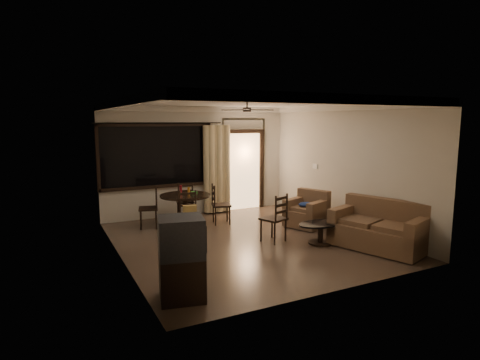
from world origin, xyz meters
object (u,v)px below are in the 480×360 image
dining_chair_west (149,216)px  dining_chair_south (189,222)px  dining_chair_east (221,212)px  coffee_table (321,230)px  sofa (380,230)px  armchair (308,212)px  dining_chair_north (185,208)px  tv_cabinet (182,258)px  side_chair (274,227)px  dining_table (185,201)px

dining_chair_west → dining_chair_south: bearing=44.3°
dining_chair_east → coffee_table: size_ratio=0.98×
sofa → armchair: 1.97m
dining_chair_south → dining_chair_north: (0.40, 1.41, -0.02)m
tv_cabinet → coffee_table: 3.49m
tv_cabinet → dining_chair_south: bearing=81.1°
coffee_table → side_chair: (-0.76, 0.54, 0.01)m
armchair → coffee_table: size_ratio=1.09×
dining_chair_east → dining_chair_west: bearing=90.0°
dining_chair_south → tv_cabinet: tv_cabinet is taller
dining_chair_east → tv_cabinet: 4.11m
dining_chair_west → armchair: dining_chair_west is taller
dining_chair_east → sofa: bearing=-133.3°
coffee_table → side_chair: bearing=144.4°
dining_chair_east → dining_chair_north: 1.00m
dining_table → tv_cabinet: 3.93m
dining_table → tv_cabinet: (-1.33, -3.70, 0.00)m
side_chair → dining_chair_west: bearing=-67.2°
dining_chair_west → dining_chair_north: (1.00, 0.38, 0.00)m
dining_chair_north → side_chair: size_ratio=0.96×
dining_chair_east → sofa: 3.65m
dining_table → side_chair: bearing=-59.3°
side_chair → tv_cabinet: bearing=14.6°
side_chair → armchair: bearing=-172.7°
sofa → armchair: (-0.26, 1.95, -0.03)m
dining_chair_south → sofa: bearing=-25.2°
dining_chair_south → sofa: size_ratio=0.50×
dining_chair_north → dining_chair_east: bearing=142.3°
dining_chair_south → side_chair: (1.40, -1.17, -0.01)m
dining_table → armchair: (2.51, -1.33, -0.24)m
dining_table → coffee_table: (1.94, -2.54, -0.30)m
dining_table → dining_chair_south: (-0.21, -0.83, -0.28)m
side_chair → sofa: bearing=121.7°
dining_chair_south → side_chair: 1.82m
dining_chair_west → tv_cabinet: tv_cabinet is taller
dining_chair_west → sofa: bearing=60.0°
dining_table → side_chair: 2.34m
dining_chair_west → dining_chair_north: bearing=124.8°
dining_chair_east → coffee_table: bearing=-140.0°
dining_chair_north → dining_chair_west: bearing=34.8°
tv_cabinet → sofa: 4.13m
dining_chair_south → dining_chair_north: size_ratio=1.00×
dining_chair_south → tv_cabinet: bearing=-97.2°
dining_chair_east → dining_chair_south: (-1.02, -0.63, 0.02)m
tv_cabinet → coffee_table: (3.27, 1.16, -0.30)m
tv_cabinet → side_chair: size_ratio=1.16×
dining_chair_south → dining_chair_north: bearing=88.3°
dining_chair_west → coffee_table: dining_chair_west is taller
dining_chair_north → tv_cabinet: bearing=84.6°
dining_chair_west → armchair: bearing=79.4°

